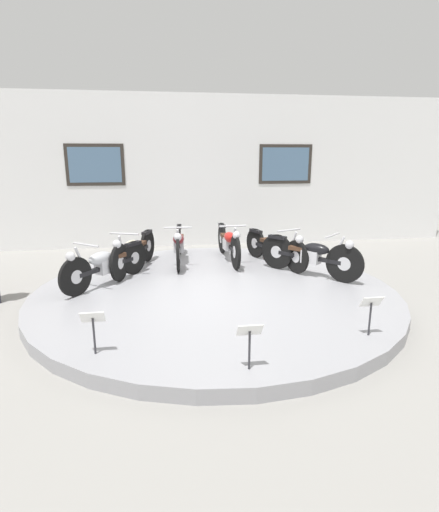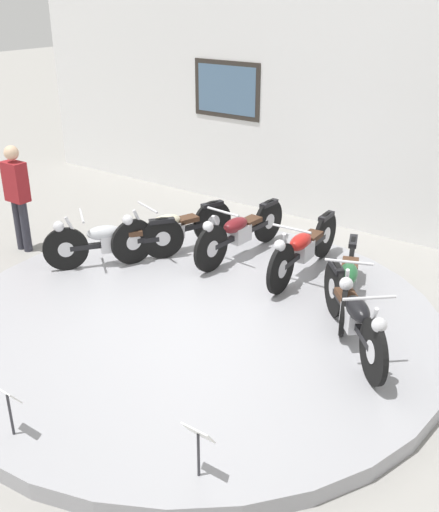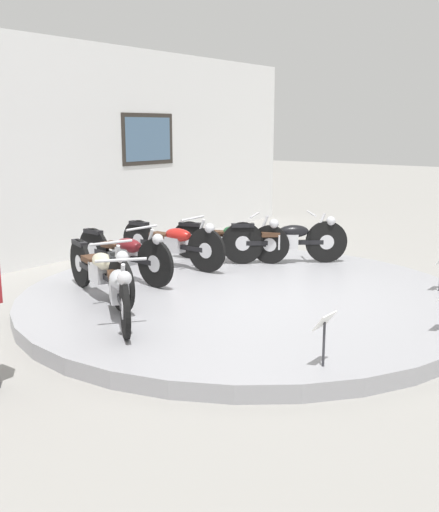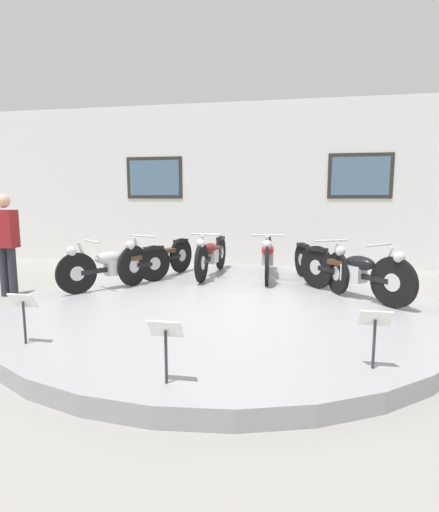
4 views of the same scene
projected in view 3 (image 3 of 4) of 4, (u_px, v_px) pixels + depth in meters
name	position (u px, v px, depth m)	size (l,w,h in m)	color
ground_plane	(244.00, 305.00, 7.97)	(60.00, 60.00, 0.00)	gray
display_platform	(244.00, 298.00, 7.95)	(5.90, 5.90, 0.18)	#99999E
back_wall	(43.00, 153.00, 10.06)	(14.00, 0.22, 3.79)	white
motorcycle_silver	(119.00, 287.00, 6.72)	(1.24, 1.60, 0.79)	black
motorcycle_cream	(100.00, 269.00, 7.52)	(0.76, 1.91, 0.80)	black
motorcycle_maroon	(125.00, 253.00, 8.47)	(0.54, 2.01, 0.81)	black
motorcycle_red	(173.00, 242.00, 9.27)	(0.54, 2.02, 0.81)	black
motorcycle_green	(232.00, 238.00, 9.66)	(0.78, 1.86, 0.79)	black
motorcycle_black	(287.00, 239.00, 9.51)	(1.39, 1.54, 0.81)	black
info_placard_front_left	(324.00, 328.00, 5.38)	(0.26, 0.11, 0.51)	#333338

